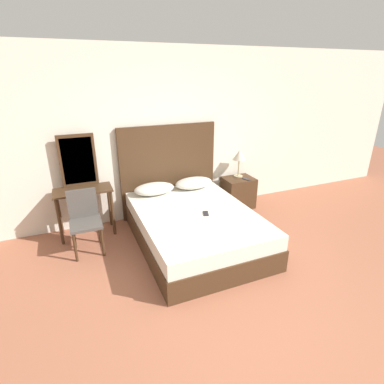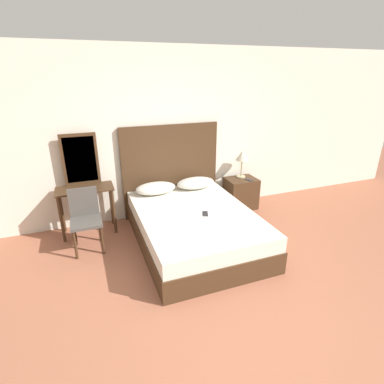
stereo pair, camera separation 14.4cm
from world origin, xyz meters
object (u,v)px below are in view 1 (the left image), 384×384
phone_on_nightstand (247,179)px  vanity_desk (84,199)px  phone_on_bed (206,213)px  chair (85,217)px  bed (195,227)px  table_lamp (239,156)px  nightstand (238,192)px

phone_on_nightstand → vanity_desk: size_ratio=0.20×
phone_on_bed → chair: bearing=159.7°
bed → phone_on_nightstand: size_ratio=13.05×
bed → phone_on_nightstand: 1.54m
phone_on_nightstand → table_lamp: bearing=107.1°
table_lamp → phone_on_bed: bearing=-137.2°
bed → table_lamp: 1.71m
bed → phone_on_nightstand: (1.31, 0.75, 0.31)m
phone_on_nightstand → vanity_desk: bearing=177.4°
phone_on_bed → bed: bearing=128.6°
bed → phone_on_bed: (0.10, -0.13, 0.26)m
phone_on_nightstand → chair: (-2.75, -0.31, -0.07)m
chair → nightstand: bearing=8.9°
phone_on_bed → nightstand: (1.12, 0.98, -0.23)m
table_lamp → chair: (-2.69, -0.50, -0.44)m
vanity_desk → chair: chair is taller
vanity_desk → nightstand: bearing=-0.4°
phone_on_bed → table_lamp: table_lamp is taller
nightstand → table_lamp: table_lamp is taller
bed → nightstand: (1.22, 0.85, 0.03)m
bed → phone_on_nightstand: phone_on_nightstand is taller
table_lamp → bed: bearing=-143.3°
table_lamp → chair: bearing=-169.5°
nightstand → vanity_desk: bearing=179.6°
vanity_desk → table_lamp: bearing=1.4°
nightstand → chair: chair is taller
bed → vanity_desk: bearing=148.1°
phone_on_nightstand → nightstand: bearing=130.9°
bed → vanity_desk: vanity_desk is taller
nightstand → phone_on_bed: bearing=-138.7°
nightstand → table_lamp: (0.03, 0.08, 0.66)m
table_lamp → nightstand: bearing=-111.5°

